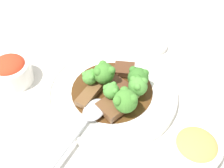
# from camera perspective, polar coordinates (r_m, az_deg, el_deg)

# --- Properties ---
(ground_plane) EXTENTS (4.00, 4.00, 0.00)m
(ground_plane) POSITION_cam_1_polar(r_m,az_deg,el_deg) (0.58, 0.00, -2.31)
(ground_plane) COLOR silver
(main_plate) EXTENTS (0.28, 0.28, 0.02)m
(main_plate) POSITION_cam_1_polar(r_m,az_deg,el_deg) (0.57, 0.00, -1.65)
(main_plate) COLOR white
(main_plate) RESTS_ON ground_plane
(beef_strip_0) EXTENTS (0.05, 0.05, 0.01)m
(beef_strip_0) POSITION_cam_1_polar(r_m,az_deg,el_deg) (0.60, 2.71, 3.22)
(beef_strip_0) COLOR #56331E
(beef_strip_0) RESTS_ON main_plate
(beef_strip_1) EXTENTS (0.05, 0.07, 0.01)m
(beef_strip_1) POSITION_cam_1_polar(r_m,az_deg,el_deg) (0.59, -0.13, 2.20)
(beef_strip_1) COLOR #56331E
(beef_strip_1) RESTS_ON main_plate
(beef_strip_2) EXTENTS (0.07, 0.06, 0.01)m
(beef_strip_2) POSITION_cam_1_polar(r_m,az_deg,el_deg) (0.56, 2.15, -0.65)
(beef_strip_2) COLOR #56331E
(beef_strip_2) RESTS_ON main_plate
(beef_strip_3) EXTENTS (0.07, 0.06, 0.01)m
(beef_strip_3) POSITION_cam_1_polar(r_m,az_deg,el_deg) (0.55, -5.02, -2.32)
(beef_strip_3) COLOR brown
(beef_strip_3) RESTS_ON main_plate
(beef_strip_4) EXTENTS (0.06, 0.06, 0.02)m
(beef_strip_4) POSITION_cam_1_polar(r_m,az_deg,el_deg) (0.52, -0.47, -5.37)
(beef_strip_4) COLOR brown
(beef_strip_4) RESTS_ON main_plate
(broccoli_floret_0) EXTENTS (0.05, 0.05, 0.06)m
(broccoli_floret_0) POSITION_cam_1_polar(r_m,az_deg,el_deg) (0.55, -1.80, 2.42)
(broccoli_floret_0) COLOR #8EB756
(broccoli_floret_0) RESTS_ON main_plate
(broccoli_floret_1) EXTENTS (0.04, 0.04, 0.05)m
(broccoli_floret_1) POSITION_cam_1_polar(r_m,az_deg,el_deg) (0.53, 5.64, -0.45)
(broccoli_floret_1) COLOR #8EB756
(broccoli_floret_1) RESTS_ON main_plate
(broccoli_floret_2) EXTENTS (0.03, 0.03, 0.04)m
(broccoli_floret_2) POSITION_cam_1_polar(r_m,az_deg,el_deg) (0.52, -0.17, -1.47)
(broccoli_floret_2) COLOR #8EB756
(broccoli_floret_2) RESTS_ON main_plate
(broccoli_floret_3) EXTENTS (0.05, 0.05, 0.05)m
(broccoli_floret_3) POSITION_cam_1_polar(r_m,az_deg,el_deg) (0.50, 2.98, -3.62)
(broccoli_floret_3) COLOR #8EB756
(broccoli_floret_3) RESTS_ON main_plate
(broccoli_floret_4) EXTENTS (0.04, 0.04, 0.05)m
(broccoli_floret_4) POSITION_cam_1_polar(r_m,az_deg,el_deg) (0.55, 5.67, 1.57)
(broccoli_floret_4) COLOR #8EB756
(broccoli_floret_4) RESTS_ON main_plate
(broccoli_floret_5) EXTENTS (0.03, 0.03, 0.04)m
(broccoli_floret_5) POSITION_cam_1_polar(r_m,az_deg,el_deg) (0.55, -4.87, 1.51)
(broccoli_floret_5) COLOR #7FA84C
(broccoli_floret_5) RESTS_ON main_plate
(serving_spoon) EXTENTS (0.20, 0.16, 0.01)m
(serving_spoon) POSITION_cam_1_polar(r_m,az_deg,el_deg) (0.51, -5.25, -7.50)
(serving_spoon) COLOR #B7B7BC
(serving_spoon) RESTS_ON main_plate
(side_bowl_kimchi) EXTENTS (0.09, 0.09, 0.06)m
(side_bowl_kimchi) POSITION_cam_1_polar(r_m,az_deg,el_deg) (0.63, -21.18, 2.76)
(side_bowl_kimchi) COLOR white
(side_bowl_kimchi) RESTS_ON ground_plane
(side_bowl_appetizer) EXTENTS (0.09, 0.09, 0.04)m
(side_bowl_appetizer) POSITION_cam_1_polar(r_m,az_deg,el_deg) (0.50, 17.69, -13.02)
(side_bowl_appetizer) COLOR white
(side_bowl_appetizer) RESTS_ON ground_plane
(sauce_dish) EXTENTS (0.07, 0.07, 0.01)m
(sauce_dish) POSITION_cam_1_polar(r_m,az_deg,el_deg) (0.70, 9.14, 8.20)
(sauce_dish) COLOR white
(sauce_dish) RESTS_ON ground_plane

